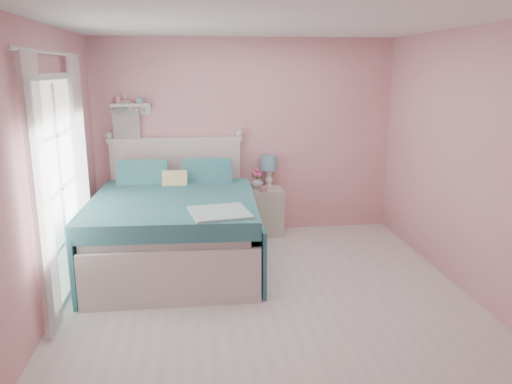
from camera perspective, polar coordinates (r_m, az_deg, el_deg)
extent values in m
plane|color=silver|center=(4.98, 1.52, -12.29)|extent=(4.50, 4.50, 0.00)
plane|color=pink|center=(6.76, -1.21, 6.28)|extent=(4.00, 0.00, 4.00)
plane|color=pink|center=(2.44, 9.55, -7.93)|extent=(4.00, 0.00, 4.00)
plane|color=pink|center=(4.70, -23.26, 1.74)|extent=(0.00, 4.50, 4.50)
plane|color=pink|center=(5.24, 23.83, 2.84)|extent=(0.00, 4.50, 4.50)
plane|color=white|center=(4.49, 1.75, 19.03)|extent=(4.50, 4.50, 0.00)
cube|color=silver|center=(5.85, -9.21, -5.85)|extent=(1.75, 2.26, 0.48)
cube|color=silver|center=(5.75, -9.33, -2.84)|extent=(1.69, 2.20, 0.16)
cube|color=silver|center=(6.80, -9.01, 0.40)|extent=(1.70, 0.07, 1.26)
cube|color=silver|center=(6.68, -9.22, 5.92)|extent=(1.76, 0.09, 0.06)
cube|color=silver|center=(4.81, -9.69, -9.82)|extent=(1.70, 0.06, 0.56)
cube|color=teal|center=(5.56, -9.46, -1.61)|extent=(1.86, 2.01, 0.18)
cube|color=pink|center=(6.47, -12.67, 1.45)|extent=(0.69, 0.30, 0.43)
cube|color=pink|center=(6.44, -5.65, 1.67)|extent=(0.69, 0.30, 0.43)
cube|color=#CCBC59|center=(6.17, -9.26, 1.01)|extent=(0.31, 0.23, 0.31)
cube|color=beige|center=(6.77, 1.16, -2.23)|extent=(0.44, 0.41, 0.63)
cube|color=silver|center=(6.53, 1.41, -1.13)|extent=(0.38, 0.02, 0.16)
sphere|color=white|center=(6.51, 1.43, -1.18)|extent=(0.03, 0.03, 0.03)
cylinder|color=white|center=(6.80, 1.48, 0.68)|extent=(0.14, 0.14, 0.02)
cylinder|color=white|center=(6.77, 1.49, 1.64)|extent=(0.07, 0.07, 0.23)
cylinder|color=#74AAC2|center=(6.73, 1.50, 3.35)|extent=(0.21, 0.21, 0.20)
imported|color=silver|center=(6.68, 0.13, 1.13)|extent=(0.22, 0.22, 0.17)
imported|color=#CD898C|center=(6.52, 0.83, 0.40)|extent=(0.12, 0.12, 0.08)
sphere|color=#DA4A88|center=(6.65, 0.13, 2.47)|extent=(0.06, 0.06, 0.06)
sphere|color=#DA4A88|center=(6.68, 0.45, 2.17)|extent=(0.06, 0.06, 0.06)
sphere|color=#DA4A88|center=(6.66, -0.23, 2.22)|extent=(0.06, 0.06, 0.06)
sphere|color=#DA4A88|center=(6.63, 0.33, 1.91)|extent=(0.06, 0.06, 0.06)
sphere|color=#DA4A88|center=(6.64, -0.11, 2.01)|extent=(0.06, 0.06, 0.06)
cube|color=silver|center=(6.65, -14.19, 9.63)|extent=(0.50, 0.14, 0.04)
cube|color=silver|center=(6.72, -14.09, 9.08)|extent=(0.50, 0.03, 0.12)
cylinder|color=#D18C99|center=(6.67, -15.52, 10.16)|extent=(0.06, 0.06, 0.10)
cube|color=#74AAC2|center=(6.64, -13.17, 10.11)|extent=(0.08, 0.06, 0.07)
cube|color=white|center=(6.71, -14.54, 6.63)|extent=(0.34, 0.03, 0.72)
cube|color=silver|center=(4.99, -22.58, 12.08)|extent=(0.04, 1.32, 0.06)
cube|color=silver|center=(5.44, -20.50, -10.51)|extent=(0.04, 1.32, 0.06)
cube|color=silver|center=(4.54, -23.38, -1.94)|extent=(0.04, 0.06, 2.10)
cube|color=silver|center=(5.72, -19.95, 1.48)|extent=(0.04, 0.06, 2.10)
cube|color=white|center=(5.12, -21.49, 0.29)|extent=(0.02, 1.20, 2.04)
cube|color=white|center=(4.38, -23.32, -0.70)|extent=(0.04, 0.40, 2.32)
cube|color=white|center=(5.79, -19.33, 2.99)|extent=(0.04, 0.40, 2.32)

